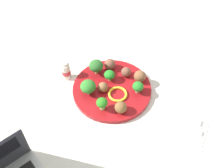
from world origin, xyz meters
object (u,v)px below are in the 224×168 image
object	(u,v)px
broccoli_floret_front_left	(102,103)
meatball_front_left	(121,107)
fork	(185,117)
meatball_front_right	(110,64)
pepper_ring_back_right	(118,94)
meatball_back_right	(126,72)
broccoli_floret_back_left	(96,66)
meatball_far_rim	(103,87)
knife	(181,126)
yogurt_bottle	(66,71)
meatball_mid_right	(140,76)
broccoli_floret_center	(138,87)
plate	(112,89)
napkin	(181,121)
broccoli_floret_back_right	(88,87)
broccoli_floret_mid_left	(110,75)

from	to	relation	value
broccoli_floret_front_left	meatball_front_left	distance (m)	0.06
meatball_front_left	fork	xyz separation A→B (m)	(0.20, 0.07, -0.03)
meatball_front_right	pepper_ring_back_right	bearing A→B (deg)	-53.15
broccoli_floret_front_left	meatball_back_right	world-z (taller)	broccoli_floret_front_left
broccoli_floret_back_left	meatball_far_rim	xyz separation A→B (m)	(0.06, -0.07, -0.02)
meatball_front_left	knife	world-z (taller)	meatball_front_left
yogurt_bottle	meatball_mid_right	bearing A→B (deg)	18.63
broccoli_floret_front_left	meatball_back_right	bearing A→B (deg)	85.39
meatball_back_right	pepper_ring_back_right	world-z (taller)	meatball_back_right
broccoli_floret_center	meatball_mid_right	world-z (taller)	same
broccoli_floret_front_left	yogurt_bottle	size ratio (longest dim) A/B	0.63
plate	broccoli_floret_front_left	distance (m)	0.10
pepper_ring_back_right	knife	bearing A→B (deg)	-5.30
broccoli_floret_front_left	meatball_mid_right	bearing A→B (deg)	68.03
meatball_far_rim	yogurt_bottle	xyz separation A→B (m)	(-0.16, 0.01, 0.00)
broccoli_floret_front_left	pepper_ring_back_right	bearing A→B (deg)	72.51
broccoli_floret_center	plate	bearing A→B (deg)	-166.64
meatball_front_right	fork	bearing A→B (deg)	-16.11
broccoli_floret_center	fork	xyz separation A→B (m)	(0.18, -0.03, -0.04)
meatball_back_right	napkin	distance (m)	0.26
broccoli_floret_back_left	meatball_front_left	xyz separation A→B (m)	(0.15, -0.12, -0.02)
plate	yogurt_bottle	distance (m)	0.18
broccoli_floret_front_left	napkin	size ratio (longest dim) A/B	0.28
pepper_ring_back_right	yogurt_bottle	size ratio (longest dim) A/B	0.88
broccoli_floret_front_left	plate	bearing A→B (deg)	95.00
broccoli_floret_center	broccoli_floret_back_left	world-z (taller)	broccoli_floret_back_left
broccoli_floret_back_right	meatball_far_rim	xyz separation A→B (m)	(0.04, 0.03, -0.01)
fork	knife	bearing A→B (deg)	-94.66
meatball_front_left	meatball_back_right	bearing A→B (deg)	106.43
broccoli_floret_center	meatball_mid_right	size ratio (longest dim) A/B	1.00
plate	meatball_mid_right	size ratio (longest dim) A/B	6.40
meatball_mid_right	meatball_far_rim	size ratio (longest dim) A/B	1.24
broccoli_floret_front_left	meatball_far_rim	size ratio (longest dim) A/B	1.36
meatball_front_right	yogurt_bottle	bearing A→B (deg)	-143.78
meatball_front_left	knife	distance (m)	0.20
meatball_back_right	meatball_far_rim	bearing A→B (deg)	-114.68
knife	meatball_front_left	bearing A→B (deg)	-169.86
meatball_back_right	yogurt_bottle	distance (m)	0.22
broccoli_floret_mid_left	meatball_far_rim	bearing A→B (deg)	-89.81
meatball_far_rim	pepper_ring_back_right	distance (m)	0.06
meatball_back_right	meatball_mid_right	size ratio (longest dim) A/B	0.83
plate	fork	xyz separation A→B (m)	(0.27, -0.01, -0.00)
pepper_ring_back_right	meatball_back_right	bearing A→B (deg)	95.67
broccoli_floret_center	broccoli_floret_front_left	xyz separation A→B (m)	(-0.08, -0.12, 0.00)
meatball_mid_right	yogurt_bottle	size ratio (longest dim) A/B	0.57
broccoli_floret_back_right	meatball_mid_right	world-z (taller)	broccoli_floret_back_right
pepper_ring_back_right	broccoli_floret_mid_left	bearing A→B (deg)	137.00
plate	meatball_far_rim	bearing A→B (deg)	-134.07
broccoli_floret_center	napkin	bearing A→B (deg)	-15.06
broccoli_floret_mid_left	broccoli_floret_back_right	bearing A→B (deg)	-116.14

